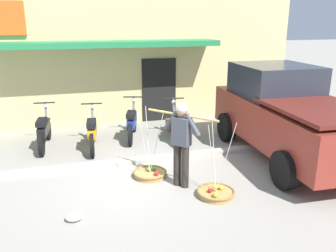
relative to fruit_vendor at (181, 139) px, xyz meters
name	(u,v)px	position (x,y,z in m)	size (l,w,h in m)	color
ground_plane	(145,175)	(-0.57, 0.69, -0.98)	(90.00, 90.00, 0.00)	gray
sidewalk_curb	(138,160)	(-0.57, 1.39, -0.93)	(20.00, 0.24, 0.10)	#AEA89C
fruit_vendor	(181,139)	(0.00, 0.00, 0.00)	(1.01, 1.21, 1.70)	#2D2823
fruit_basket_left_side	(150,173)	(-0.49, 0.59, -0.90)	(0.71, 0.71, 1.45)	#B2894C
fruit_basket_right_side	(216,192)	(0.49, -0.59, -0.90)	(0.71, 0.71, 1.45)	#B2894C
motorcycle_nearest_shop	(44,131)	(-2.66, 3.05, -0.52)	(0.54, 1.82, 1.09)	black
motorcycle_second_in_row	(92,132)	(-1.49, 2.61, -0.52)	(0.54, 1.82, 1.09)	black
motorcycle_third_in_row	(132,123)	(-0.37, 3.14, -0.52)	(0.67, 1.77, 1.09)	black
motorcycle_end_of_row	(177,125)	(0.76, 2.61, -0.52)	(0.54, 1.81, 1.09)	black
parked_truck	(287,114)	(2.93, 0.89, 0.05)	(2.35, 4.79, 2.10)	maroon
storefront_building	(89,50)	(-1.13, 7.23, 1.13)	(13.00, 6.00, 4.20)	#DBC684
plastic_litter_bag	(74,217)	(-2.07, -0.71, -0.91)	(0.28, 0.22, 0.14)	silver
wooden_crate	(174,125)	(0.97, 3.55, -0.82)	(0.44, 0.36, 0.32)	olive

